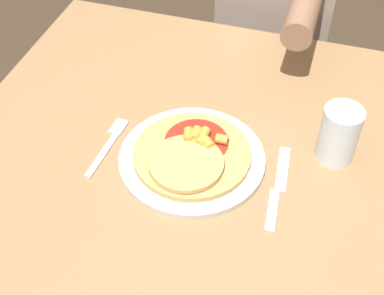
{
  "coord_description": "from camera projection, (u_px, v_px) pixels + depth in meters",
  "views": [
    {
      "loc": [
        0.19,
        -0.74,
        1.56
      ],
      "look_at": [
        -0.03,
        -0.03,
        0.8
      ],
      "focal_mm": 50.0,
      "sensor_mm": 36.0,
      "label": 1
    }
  ],
  "objects": [
    {
      "name": "drinking_glass",
      "position": [
        339.0,
        134.0,
        1.06
      ],
      "size": [
        0.08,
        0.08,
        0.12
      ],
      "color": "silver",
      "rests_on": "dining_table"
    },
    {
      "name": "dining_table",
      "position": [
        208.0,
        188.0,
        1.18
      ],
      "size": [
        1.07,
        0.95,
        0.76
      ],
      "color": "#9E754C",
      "rests_on": "ground_plane"
    },
    {
      "name": "person_diner",
      "position": [
        278.0,
        7.0,
        1.56
      ],
      "size": [
        0.32,
        0.52,
        1.24
      ],
      "color": "#2D2D38",
      "rests_on": "ground_plane"
    },
    {
      "name": "knife",
      "position": [
        278.0,
        188.0,
        1.03
      ],
      "size": [
        0.03,
        0.22,
        0.0
      ],
      "color": "silver",
      "rests_on": "dining_table"
    },
    {
      "name": "pizza",
      "position": [
        192.0,
        154.0,
        1.07
      ],
      "size": [
        0.24,
        0.24,
        0.04
      ],
      "color": "tan",
      "rests_on": "plate"
    },
    {
      "name": "fork",
      "position": [
        109.0,
        143.0,
        1.12
      ],
      "size": [
        0.03,
        0.18,
        0.0
      ],
      "color": "silver",
      "rests_on": "dining_table"
    },
    {
      "name": "plate",
      "position": [
        192.0,
        159.0,
        1.08
      ],
      "size": [
        0.3,
        0.3,
        0.01
      ],
      "color": "beige",
      "rests_on": "dining_table"
    }
  ]
}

